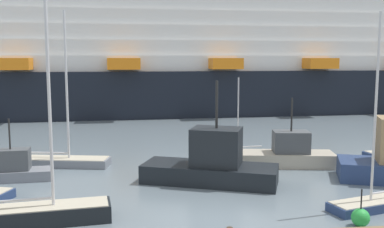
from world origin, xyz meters
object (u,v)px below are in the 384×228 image
sailboat_0 (43,212)px  cruise_ship (167,64)px  fishing_boat_2 (287,154)px  fishing_boat_1 (8,169)px  sailboat_1 (242,153)px  sailboat_3 (377,200)px  sailboat_4 (62,159)px  fishing_boat_0 (212,164)px  channel_buoy_0 (360,217)px

sailboat_0 → cruise_ship: bearing=71.5°
fishing_boat_2 → fishing_boat_1: bearing=-166.1°
sailboat_0 → cruise_ship: (7.11, 39.52, 5.88)m
sailboat_1 → sailboat_3: sailboat_3 is taller
sailboat_4 → fishing_boat_1: 4.08m
fishing_boat_0 → fishing_boat_1: bearing=-168.2°
sailboat_4 → cruise_ship: 30.86m
sailboat_3 → sailboat_1: bearing=-86.3°
fishing_boat_0 → fishing_boat_2: fishing_boat_0 is taller
sailboat_4 → cruise_ship: cruise_ship is taller
sailboat_0 → fishing_boat_2: (13.75, 8.94, 0.30)m
sailboat_1 → cruise_ship: bearing=-88.0°
sailboat_0 → channel_buoy_0: size_ratio=6.15×
fishing_boat_1 → fishing_boat_2: 17.45m
sailboat_4 → fishing_boat_1: (-2.43, -3.28, 0.20)m
sailboat_1 → sailboat_3: 11.97m
sailboat_0 → sailboat_1: size_ratio=1.74×
sailboat_3 → sailboat_4: (-16.57, 10.03, 0.06)m
sailboat_4 → channel_buoy_0: 19.05m
fishing_boat_0 → channel_buoy_0: fishing_boat_0 is taller
sailboat_4 → fishing_boat_1: size_ratio=1.94×
sailboat_0 → sailboat_1: (11.25, 11.59, -0.20)m
fishing_boat_2 → cruise_ship: (-6.64, 30.58, 5.58)m
sailboat_1 → fishing_boat_1: (-14.85, -4.47, 0.36)m
sailboat_0 → fishing_boat_0: 9.86m
sailboat_3 → fishing_boat_2: size_ratio=1.41×
channel_buoy_0 → cruise_ship: 42.17m
sailboat_0 → fishing_boat_1: size_ratio=1.92×
fishing_boat_0 → fishing_boat_1: fishing_boat_0 is taller
sailboat_0 → channel_buoy_0: (13.53, -1.72, -0.12)m
sailboat_0 → fishing_boat_0: size_ratio=1.24×
sailboat_1 → fishing_boat_2: 3.68m
sailboat_3 → cruise_ship: (-8.29, 39.16, 5.98)m
sailboat_1 → cruise_ship: size_ratio=0.06×
sailboat_0 → channel_buoy_0: 13.64m
sailboat_4 → cruise_ship: bearing=83.8°
sailboat_0 → cruise_ship: 40.59m
cruise_ship → fishing_boat_2: bearing=-81.7°
sailboat_0 → sailboat_4: 10.46m
sailboat_4 → sailboat_1: bearing=15.2°
sailboat_4 → fishing_boat_0: bearing=-18.1°
fishing_boat_0 → cruise_ship: bearing=111.7°
cruise_ship → sailboat_3: bearing=-82.0°
sailboat_4 → fishing_boat_0: 10.61m
sailboat_3 → cruise_ship: bearing=-94.6°
sailboat_3 → cruise_ship: size_ratio=0.09×
channel_buoy_0 → sailboat_3: bearing=48.1°
sailboat_3 → cruise_ship: 40.47m
sailboat_3 → fishing_boat_1: sailboat_3 is taller
sailboat_4 → channel_buoy_0: size_ratio=6.21×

